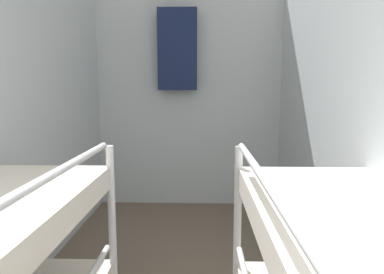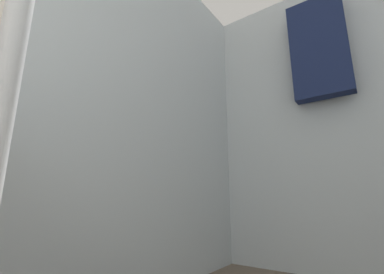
{
  "view_description": "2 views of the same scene",
  "coord_description": "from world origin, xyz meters",
  "views": [
    {
      "loc": [
        0.16,
        0.41,
        1.4
      ],
      "look_at": [
        0.08,
        3.15,
        1.01
      ],
      "focal_mm": 32.0,
      "sensor_mm": 36.0,
      "label": 1
    },
    {
      "loc": [
        0.13,
        2.15,
        0.58
      ],
      "look_at": [
        -0.65,
        3.23,
        0.9
      ],
      "focal_mm": 24.0,
      "sensor_mm": 36.0,
      "label": 2
    }
  ],
  "objects": [
    {
      "name": "wall_back",
      "position": [
        0.0,
        4.5,
        1.27
      ],
      "size": [
        2.27,
        0.06,
        2.53
      ],
      "color": "silver",
      "rests_on": "ground_plane"
    },
    {
      "name": "hanging_coat",
      "position": [
        -0.12,
        4.35,
        1.83
      ],
      "size": [
        0.44,
        0.12,
        0.9
      ],
      "color": "#192347"
    }
  ]
}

